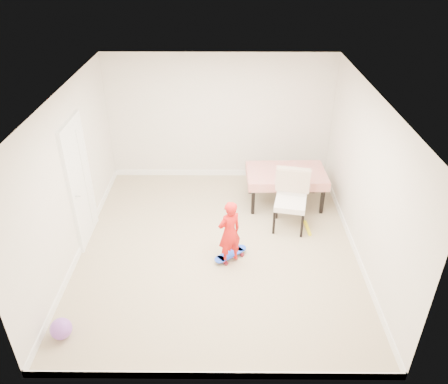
{
  "coord_description": "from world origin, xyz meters",
  "views": [
    {
      "loc": [
        0.14,
        -5.76,
        4.53
      ],
      "look_at": [
        0.1,
        0.2,
        0.95
      ],
      "focal_mm": 35.0,
      "sensor_mm": 36.0,
      "label": 1
    }
  ],
  "objects_px": {
    "child": "(229,234)",
    "balloon": "(61,329)",
    "skateboard": "(231,255)",
    "dining_chair": "(291,202)",
    "dining_table": "(285,187)"
  },
  "relations": [
    {
      "from": "dining_table",
      "to": "child",
      "type": "height_order",
      "value": "child"
    },
    {
      "from": "dining_table",
      "to": "balloon",
      "type": "xyz_separation_m",
      "value": [
        -3.24,
        -3.28,
        -0.2
      ]
    },
    {
      "from": "dining_chair",
      "to": "balloon",
      "type": "xyz_separation_m",
      "value": [
        -3.22,
        -2.46,
        -0.39
      ]
    },
    {
      "from": "child",
      "to": "balloon",
      "type": "relative_size",
      "value": 3.87
    },
    {
      "from": "skateboard",
      "to": "balloon",
      "type": "height_order",
      "value": "balloon"
    },
    {
      "from": "dining_chair",
      "to": "skateboard",
      "type": "xyz_separation_m",
      "value": [
        -1.03,
        -0.85,
        -0.49
      ]
    },
    {
      "from": "child",
      "to": "balloon",
      "type": "bearing_deg",
      "value": 3.24
    },
    {
      "from": "skateboard",
      "to": "child",
      "type": "relative_size",
      "value": 0.57
    },
    {
      "from": "balloon",
      "to": "dining_chair",
      "type": "bearing_deg",
      "value": 37.31
    },
    {
      "from": "dining_table",
      "to": "dining_chair",
      "type": "distance_m",
      "value": 0.84
    },
    {
      "from": "dining_table",
      "to": "child",
      "type": "relative_size",
      "value": 1.35
    },
    {
      "from": "dining_table",
      "to": "balloon",
      "type": "relative_size",
      "value": 5.21
    },
    {
      "from": "skateboard",
      "to": "child",
      "type": "distance_m",
      "value": 0.5
    },
    {
      "from": "dining_table",
      "to": "child",
      "type": "bearing_deg",
      "value": -122.52
    },
    {
      "from": "dining_table",
      "to": "skateboard",
      "type": "height_order",
      "value": "dining_table"
    }
  ]
}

